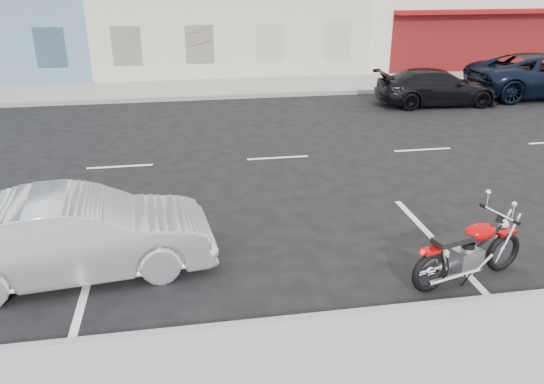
# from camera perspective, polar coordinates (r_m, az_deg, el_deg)

# --- Properties ---
(ground) EXTENTS (120.00, 120.00, 0.00)m
(ground) POSITION_cam_1_polar(r_m,az_deg,el_deg) (14.30, 8.56, 4.10)
(ground) COLOR black
(ground) RESTS_ON ground
(sidewalk_far) EXTENTS (80.00, 3.40, 0.15)m
(sidewalk_far) POSITION_cam_1_polar(r_m,az_deg,el_deg) (22.02, -11.35, 10.73)
(sidewalk_far) COLOR gray
(sidewalk_far) RESTS_ON ground
(curb_near) EXTENTS (80.00, 0.12, 0.16)m
(curb_near) POSITION_cam_1_polar(r_m,az_deg,el_deg) (7.39, -13.27, -14.98)
(curb_near) COLOR gray
(curb_near) RESTS_ON ground
(curb_far) EXTENTS (80.00, 0.12, 0.16)m
(curb_far) POSITION_cam_1_polar(r_m,az_deg,el_deg) (20.36, -11.43, 9.76)
(curb_far) COLOR gray
(curb_far) RESTS_ON ground
(motorcycle) EXTENTS (2.10, 0.87, 1.07)m
(motorcycle) POSITION_cam_1_polar(r_m,az_deg,el_deg) (9.30, 23.82, -5.06)
(motorcycle) COLOR black
(motorcycle) RESTS_ON ground
(sedan_silver) EXTENTS (4.34, 1.94, 1.38)m
(sedan_silver) POSITION_cam_1_polar(r_m,az_deg,el_deg) (8.87, -20.19, -4.38)
(sedan_silver) COLOR #9A9DA2
(sedan_silver) RESTS_ON ground
(car_far) EXTENTS (4.44, 1.93, 1.27)m
(car_far) POSITION_cam_1_polar(r_m,az_deg,el_deg) (20.22, 17.31, 10.72)
(car_far) COLOR black
(car_far) RESTS_ON ground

